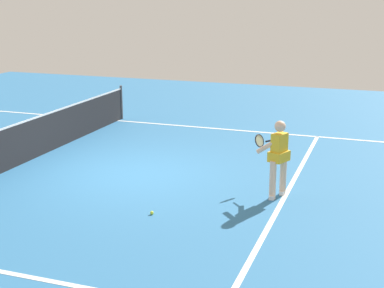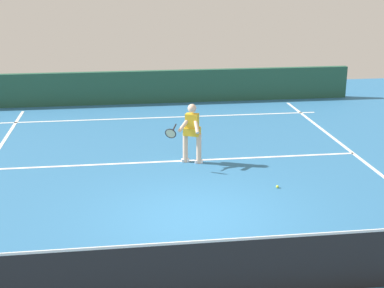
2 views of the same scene
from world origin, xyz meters
name	(u,v)px [view 1 (image 1 of 2)]	position (x,y,z in m)	size (l,w,h in m)	color
ground_plane	(133,174)	(0.00, 0.00, 0.00)	(27.16, 27.16, 0.00)	teal
service_line_marking	(288,191)	(0.00, -3.49, 0.00)	(9.62, 0.10, 0.01)	white
sideline_right_marking	(201,127)	(4.81, 0.00, 0.00)	(0.10, 18.89, 0.01)	white
court_net	(26,141)	(0.00, 2.82, 0.51)	(10.30, 0.08, 1.09)	#4C4C51
tennis_player	(278,155)	(-0.35, -3.32, 0.85)	(1.02, 0.85, 1.55)	beige
tennis_ball_mid	(152,213)	(-2.07, -1.36, 0.03)	(0.07, 0.07, 0.07)	#D1E533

